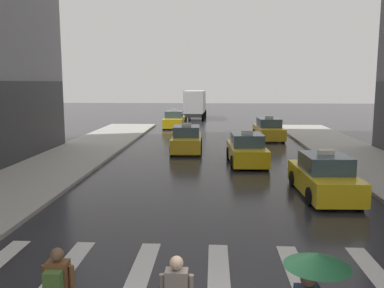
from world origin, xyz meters
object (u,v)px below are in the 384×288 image
Objects in this scene: taxi_lead at (324,177)px; taxi_third at (187,140)px; taxi_fourth at (269,130)px; taxi_second at (247,150)px; pedestrian_with_umbrella at (313,281)px; pedestrian_with_backpack at (58,288)px; taxi_fifth at (174,120)px; box_truck at (195,103)px.

taxi_lead is 11.67m from taxi_third.
taxi_fourth is at bearing 90.22° from taxi_lead.
taxi_second is at bearing -47.16° from taxi_third.
pedestrian_with_umbrella is at bearing -81.09° from taxi_third.
taxi_third is 2.78× the size of pedestrian_with_backpack.
taxi_fourth reaches higher than pedestrian_with_backpack.
taxi_fifth is 2.34× the size of pedestrian_with_umbrella.
pedestrian_with_umbrella is at bearing -8.77° from pedestrian_with_backpack.
box_truck reaches higher than taxi_lead.
pedestrian_with_umbrella reaches higher than taxi_fourth.
taxi_second is 2.38× the size of pedestrian_with_umbrella.
taxi_lead is 24.90m from taxi_fifth.
pedestrian_with_backpack is at bearing -92.52° from taxi_third.
box_truck is at bearing 89.51° from pedestrian_with_backpack.
taxi_fourth is 11.13m from taxi_fifth.
box_truck is at bearing 110.12° from taxi_fourth.
pedestrian_with_backpack is (-6.75, -25.25, 0.25)m from taxi_fourth.
pedestrian_with_umbrella is at bearing -81.15° from taxi_fifth.
pedestrian_with_umbrella is at bearing -105.59° from taxi_lead.
pedestrian_with_umbrella is (-0.34, -16.34, 0.79)m from taxi_second.
taxi_fourth is (5.90, 5.77, 0.00)m from taxi_third.
taxi_second is 9.83m from taxi_fourth.
box_truck is 3.92× the size of pedestrian_with_umbrella.
taxi_third is (-5.96, 10.04, 0.00)m from taxi_lead.
pedestrian_with_umbrella reaches higher than taxi_second.
taxi_fifth is at bearing 108.84° from taxi_lead.
taxi_fourth is 18.60m from box_truck.
taxi_fifth is (-2.08, 13.53, 0.00)m from taxi_third.
taxi_lead is at bearing -89.78° from taxi_fourth.
taxi_lead and taxi_fourth have the same top height.
taxi_fifth reaches higher than pedestrian_with_backpack.
taxi_third is 19.50m from pedestrian_with_backpack.
taxi_lead is at bearing -59.30° from taxi_third.
box_truck is at bearing 100.98° from taxi_lead.
pedestrian_with_backpack is (-4.01, 0.62, -0.54)m from pedestrian_with_umbrella.
taxi_third is at bearing -135.64° from taxi_fourth.
taxi_lead and taxi_second have the same top height.
taxi_third is 0.60× the size of box_truck.
box_truck is at bearing 91.21° from taxi_third.
taxi_lead is 1.01× the size of taxi_fifth.
taxi_lead is at bearing -68.51° from taxi_second.
box_truck is (-3.98, 26.97, 1.13)m from taxi_second.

